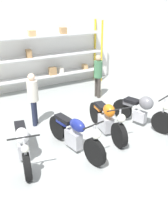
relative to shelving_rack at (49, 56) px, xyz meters
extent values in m
plane|color=#9EA3A0|center=(-0.81, -4.60, -1.38)|extent=(30.00, 30.00, 0.00)
cube|color=white|center=(-0.81, 0.36, 0.42)|extent=(30.00, 0.08, 3.60)
cylinder|color=gold|center=(2.39, -0.28, -0.05)|extent=(0.08, 0.08, 2.68)
cylinder|color=gold|center=(2.39, 0.27, -0.05)|extent=(0.08, 0.08, 2.68)
cube|color=silver|center=(-0.05, 0.00, -0.83)|extent=(4.89, 0.55, 0.05)
cube|color=silver|center=(-0.05, 0.00, -0.02)|extent=(4.89, 0.55, 0.05)
cube|color=silver|center=(-0.05, 0.00, 0.79)|extent=(4.89, 0.55, 0.05)
cube|color=tan|center=(1.72, 0.06, -0.70)|extent=(0.19, 0.25, 0.21)
cube|color=#A87F51|center=(0.07, -0.07, -0.64)|extent=(0.31, 0.20, 0.32)
cube|color=#A87F51|center=(-0.84, 0.05, 0.16)|extent=(0.21, 0.30, 0.31)
cube|color=#A87F51|center=(0.67, 0.02, 0.94)|extent=(0.27, 0.27, 0.25)
cube|color=tan|center=(-0.68, -0.03, 0.93)|extent=(0.27, 0.22, 0.22)
cube|color=silver|center=(0.49, 0.07, -0.69)|extent=(0.19, 0.31, 0.23)
cube|color=silver|center=(1.23, 0.10, 0.93)|extent=(0.24, 0.19, 0.23)
cylinder|color=black|center=(-2.82, -5.23, -1.08)|extent=(0.26, 0.62, 0.61)
cylinder|color=black|center=(-2.51, -3.77, -1.08)|extent=(0.26, 0.62, 0.61)
cube|color=#ADADB2|center=(-2.65, -4.45, -1.11)|extent=(0.34, 0.49, 0.37)
ellipsoid|color=silver|center=(-2.69, -4.62, -0.67)|extent=(0.39, 0.49, 0.36)
cube|color=black|center=(-2.58, -4.10, -0.72)|extent=(0.37, 0.62, 0.10)
cube|color=silver|center=(-2.57, -4.03, -0.81)|extent=(0.30, 0.44, 0.12)
cylinder|color=#ADADB2|center=(-2.82, -5.21, -0.73)|extent=(0.06, 0.06, 0.69)
sphere|color=silver|center=(-2.83, -5.28, -0.60)|extent=(0.16, 0.16, 0.16)
cylinder|color=black|center=(-2.81, -5.18, -0.39)|extent=(0.65, 0.17, 0.04)
cylinder|color=black|center=(-1.32, -5.54, -1.04)|extent=(0.22, 0.69, 0.68)
cylinder|color=black|center=(-1.55, -4.03, -1.04)|extent=(0.22, 0.69, 0.68)
cube|color=#ADADB2|center=(-1.44, -4.74, -1.08)|extent=(0.28, 0.53, 0.42)
ellipsoid|color=navy|center=(-1.41, -4.90, -0.61)|extent=(0.33, 0.56, 0.30)
cube|color=black|center=(-1.50, -4.34, -0.66)|extent=(0.30, 0.61, 0.10)
cube|color=navy|center=(-1.51, -4.30, -0.75)|extent=(0.24, 0.43, 0.12)
cylinder|color=#ADADB2|center=(-1.32, -5.52, -0.70)|extent=(0.06, 0.06, 0.68)
sphere|color=silver|center=(-1.31, -5.59, -0.55)|extent=(0.21, 0.21, 0.21)
cylinder|color=black|center=(-1.32, -5.49, -0.36)|extent=(0.58, 0.12, 0.04)
cylinder|color=black|center=(-0.34, -5.19, -1.05)|extent=(0.25, 0.67, 0.66)
cylinder|color=black|center=(-0.12, -3.74, -1.05)|extent=(0.25, 0.67, 0.66)
cube|color=#ADADB2|center=(-0.22, -4.41, -1.09)|extent=(0.34, 0.55, 0.43)
ellipsoid|color=orange|center=(-0.25, -4.58, -0.62)|extent=(0.36, 0.47, 0.36)
cube|color=black|center=(-0.18, -4.10, -0.67)|extent=(0.32, 0.53, 0.10)
cube|color=orange|center=(-0.16, -3.99, -0.76)|extent=(0.26, 0.37, 0.12)
cylinder|color=#ADADB2|center=(-0.34, -5.17, -0.70)|extent=(0.06, 0.06, 0.71)
sphere|color=silver|center=(-0.35, -5.24, -0.55)|extent=(0.22, 0.22, 0.22)
cylinder|color=black|center=(-0.33, -5.14, -0.34)|extent=(0.71, 0.14, 0.04)
cylinder|color=black|center=(1.15, -5.25, -1.06)|extent=(0.30, 0.66, 0.65)
cylinder|color=black|center=(0.75, -3.94, -1.06)|extent=(0.30, 0.66, 0.65)
cube|color=#ADADB2|center=(0.93, -4.55, -1.09)|extent=(0.30, 0.44, 0.33)
ellipsoid|color=slate|center=(0.98, -4.71, -0.61)|extent=(0.45, 0.52, 0.40)
cube|color=black|center=(0.84, -4.26, -0.67)|extent=(0.40, 0.52, 0.10)
cube|color=slate|center=(0.82, -4.17, -0.76)|extent=(0.32, 0.38, 0.12)
cylinder|color=#ADADB2|center=(1.14, -5.23, -0.68)|extent=(0.06, 0.06, 0.74)
sphere|color=silver|center=(1.16, -5.30, -0.53)|extent=(0.22, 0.22, 0.22)
cylinder|color=black|center=(1.13, -5.20, -0.31)|extent=(0.60, 0.21, 0.04)
cylinder|color=#1E2338|center=(-1.75, -2.83, -0.99)|extent=(0.13, 0.13, 0.78)
cylinder|color=#1E2338|center=(-1.84, -2.98, -0.99)|extent=(0.13, 0.13, 0.78)
cylinder|color=beige|center=(-1.80, -2.91, -0.29)|extent=(0.44, 0.44, 0.62)
sphere|color=beige|center=(-1.80, -2.91, 0.12)|extent=(0.21, 0.21, 0.21)
cylinder|color=#38332D|center=(1.13, -1.84, -0.99)|extent=(0.13, 0.13, 0.79)
cylinder|color=#38332D|center=(1.12, -2.02, -0.99)|extent=(0.13, 0.13, 0.79)
cylinder|color=#3F724C|center=(1.13, -1.93, -0.28)|extent=(0.32, 0.32, 0.63)
sphere|color=tan|center=(1.13, -1.93, 0.14)|extent=(0.21, 0.21, 0.21)
camera|label=1|loc=(-3.95, -9.56, 2.20)|focal=40.00mm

